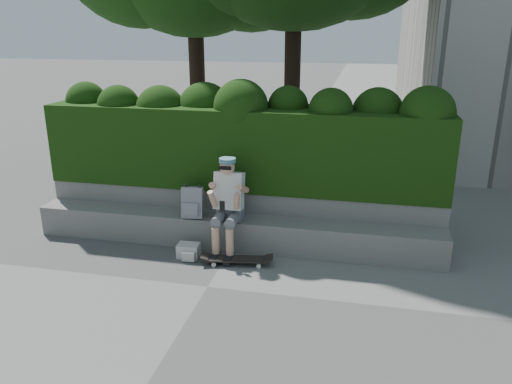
% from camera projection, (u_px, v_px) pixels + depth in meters
% --- Properties ---
extents(ground, '(80.00, 80.00, 0.00)m').
position_uv_depth(ground, '(208.00, 287.00, 6.21)').
color(ground, slate).
rests_on(ground, ground).
extents(bench_ledge, '(6.00, 0.45, 0.45)m').
position_uv_depth(bench_ledge, '(233.00, 232.00, 7.30)').
color(bench_ledge, gray).
rests_on(bench_ledge, ground).
extents(planter_wall, '(6.00, 0.50, 0.75)m').
position_uv_depth(planter_wall, '(241.00, 211.00, 7.69)').
color(planter_wall, gray).
rests_on(planter_wall, ground).
extents(hedge, '(6.00, 1.00, 1.20)m').
position_uv_depth(hedge, '(244.00, 146.00, 7.60)').
color(hedge, black).
rests_on(hedge, planter_wall).
extents(person, '(0.40, 0.76, 1.38)m').
position_uv_depth(person, '(228.00, 202.00, 6.97)').
color(person, slate).
rests_on(person, ground).
extents(skateboard, '(0.89, 0.34, 0.09)m').
position_uv_depth(skateboard, '(237.00, 259.00, 6.78)').
color(skateboard, black).
rests_on(skateboard, ground).
extents(backpack_plaid, '(0.32, 0.20, 0.45)m').
position_uv_depth(backpack_plaid, '(193.00, 202.00, 7.18)').
color(backpack_plaid, '#A1A0A5').
rests_on(backpack_plaid, bench_ledge).
extents(backpack_ground, '(0.31, 0.22, 0.19)m').
position_uv_depth(backpack_ground, '(189.00, 251.00, 6.99)').
color(backpack_ground, silver).
rests_on(backpack_ground, ground).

